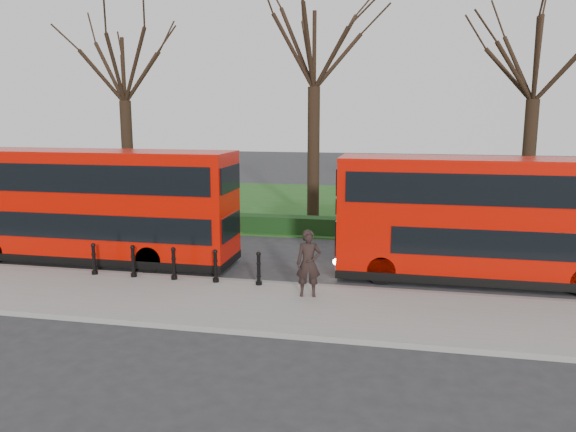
% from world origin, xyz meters
% --- Properties ---
extents(ground, '(120.00, 120.00, 0.00)m').
position_xyz_m(ground, '(0.00, 0.00, 0.00)').
color(ground, '#28282B').
rests_on(ground, ground).
extents(pavement, '(60.00, 4.00, 0.15)m').
position_xyz_m(pavement, '(0.00, -3.00, 0.07)').
color(pavement, gray).
rests_on(pavement, ground).
extents(kerb, '(60.00, 0.25, 0.16)m').
position_xyz_m(kerb, '(0.00, -1.00, 0.07)').
color(kerb, slate).
rests_on(kerb, ground).
extents(grass_verge, '(60.00, 18.00, 0.06)m').
position_xyz_m(grass_verge, '(0.00, 15.00, 0.03)').
color(grass_verge, '#1A4C19').
rests_on(grass_verge, ground).
extents(hedge, '(60.00, 0.90, 0.80)m').
position_xyz_m(hedge, '(0.00, 6.80, 0.40)').
color(hedge, black).
rests_on(hedge, ground).
extents(yellow_line_outer, '(60.00, 0.10, 0.01)m').
position_xyz_m(yellow_line_outer, '(0.00, -0.70, 0.01)').
color(yellow_line_outer, yellow).
rests_on(yellow_line_outer, ground).
extents(yellow_line_inner, '(60.00, 0.10, 0.01)m').
position_xyz_m(yellow_line_inner, '(0.00, -0.50, 0.01)').
color(yellow_line_inner, yellow).
rests_on(yellow_line_inner, ground).
extents(tree_left, '(7.01, 7.01, 10.95)m').
position_xyz_m(tree_left, '(-8.00, 10.00, 7.95)').
color(tree_left, black).
rests_on(tree_left, ground).
extents(tree_mid, '(7.72, 7.72, 12.07)m').
position_xyz_m(tree_mid, '(2.00, 10.00, 8.78)').
color(tree_mid, black).
rests_on(tree_mid, ground).
extents(tree_right, '(6.98, 6.98, 10.91)m').
position_xyz_m(tree_right, '(12.00, 10.00, 7.92)').
color(tree_right, black).
rests_on(tree_right, ground).
extents(bollard_row, '(5.74, 0.15, 1.00)m').
position_xyz_m(bollard_row, '(-0.62, -1.35, 0.65)').
color(bollard_row, black).
rests_on(bollard_row, pavement).
extents(bus_lead, '(10.23, 2.35, 4.07)m').
position_xyz_m(bus_lead, '(-4.46, 0.68, 2.05)').
color(bus_lead, '#BB0C01').
rests_on(bus_lead, ground).
extents(bus_rear, '(10.03, 2.31, 3.99)m').
position_xyz_m(bus_rear, '(9.38, 0.98, 2.01)').
color(bus_rear, '#BB0C01').
rests_on(bus_rear, ground).
extents(pedestrian, '(0.78, 0.58, 1.95)m').
position_xyz_m(pedestrian, '(3.86, -2.10, 1.13)').
color(pedestrian, black).
rests_on(pedestrian, pavement).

